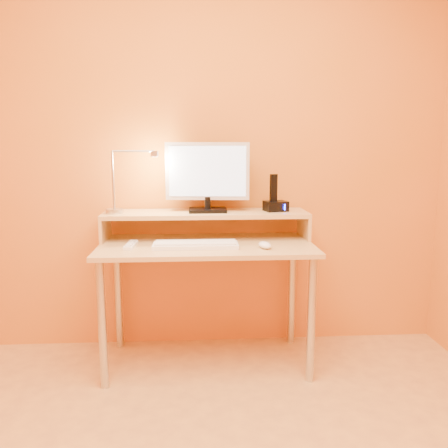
{
  "coord_description": "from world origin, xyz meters",
  "views": [
    {
      "loc": [
        -0.06,
        -1.35,
        1.27
      ],
      "look_at": [
        0.1,
        1.13,
        0.84
      ],
      "focal_mm": 36.68,
      "sensor_mm": 36.0,
      "label": 1
    }
  ],
  "objects": [
    {
      "name": "desk_leg_br",
      "position": [
        0.55,
        1.43,
        0.35
      ],
      "size": [
        0.04,
        0.04,
        0.69
      ],
      "primitive_type": "cylinder",
      "color": "#B7B7B7",
      "rests_on": "floor"
    },
    {
      "name": "desk_leg_fl",
      "position": [
        -0.55,
        0.93,
        0.35
      ],
      "size": [
        0.04,
        0.04,
        0.69
      ],
      "primitive_type": "cylinder",
      "color": "#B7B7B7",
      "rests_on": "floor"
    },
    {
      "name": "monitor_back",
      "position": [
        0.01,
        1.36,
        1.12
      ],
      "size": [
        0.44,
        0.05,
        0.28
      ],
      "primitive_type": "cube",
      "rotation": [
        0.0,
        0.0,
        -0.08
      ],
      "color": "black",
      "rests_on": "monitor_panel"
    },
    {
      "name": "lamp_base",
      "position": [
        -0.53,
        1.3,
        0.89
      ],
      "size": [
        0.1,
        0.1,
        0.02
      ],
      "primitive_type": "cylinder",
      "color": "#B7B7B7",
      "rests_on": "desk_shelf"
    },
    {
      "name": "lamp_head",
      "position": [
        -0.29,
        1.3,
        1.22
      ],
      "size": [
        0.04,
        0.04,
        0.03
      ],
      "primitive_type": "cylinder",
      "color": "#B7B7B7",
      "rests_on": "lamp_arm"
    },
    {
      "name": "monitor_panel",
      "position": [
        0.01,
        1.34,
        1.12
      ],
      "size": [
        0.49,
        0.07,
        0.33
      ],
      "primitive_type": "cube",
      "rotation": [
        0.0,
        0.0,
        -0.08
      ],
      "color": "silver",
      "rests_on": "monitor_neck"
    },
    {
      "name": "desk_lower",
      "position": [
        0.0,
        1.18,
        0.71
      ],
      "size": [
        1.2,
        0.6,
        0.02
      ],
      "primitive_type": "cube",
      "color": "tan",
      "rests_on": "floor"
    },
    {
      "name": "monitor_neck",
      "position": [
        0.01,
        1.33,
        0.93
      ],
      "size": [
        0.04,
        0.04,
        0.07
      ],
      "primitive_type": "cylinder",
      "color": "black",
      "rests_on": "monitor_foot"
    },
    {
      "name": "wall_back",
      "position": [
        0.0,
        1.5,
        1.25
      ],
      "size": [
        3.0,
        0.04,
        2.5
      ],
      "primitive_type": "cube",
      "color": "orange",
      "rests_on": "floor"
    },
    {
      "name": "shelf_riser_right",
      "position": [
        0.59,
        1.33,
        0.79
      ],
      "size": [
        0.02,
        0.3,
        0.14
      ],
      "primitive_type": "cube",
      "color": "tan",
      "rests_on": "desk_lower"
    },
    {
      "name": "desk_leg_fr",
      "position": [
        0.55,
        0.93,
        0.35
      ],
      "size": [
        0.04,
        0.04,
        0.69
      ],
      "primitive_type": "cylinder",
      "color": "#B7B7B7",
      "rests_on": "floor"
    },
    {
      "name": "lamp_arm",
      "position": [
        -0.41,
        1.3,
        1.24
      ],
      "size": [
        0.24,
        0.01,
        0.01
      ],
      "primitive_type": "cylinder",
      "rotation": [
        0.0,
        1.57,
        0.0
      ],
      "color": "#B7B7B7",
      "rests_on": "lamp_post"
    },
    {
      "name": "remote_control",
      "position": [
        -0.42,
        1.12,
        0.73
      ],
      "size": [
        0.06,
        0.18,
        0.02
      ],
      "primitive_type": "cube",
      "rotation": [
        0.0,
        0.0,
        -0.07
      ],
      "color": "white",
      "rests_on": "desk_lower"
    },
    {
      "name": "mouse",
      "position": [
        0.31,
        1.04,
        0.74
      ],
      "size": [
        0.08,
        0.12,
        0.04
      ],
      "primitive_type": "ellipsoid",
      "rotation": [
        0.0,
        0.0,
        0.24
      ],
      "color": "white",
      "rests_on": "desk_lower"
    },
    {
      "name": "keyboard",
      "position": [
        -0.06,
        1.09,
        0.73
      ],
      "size": [
        0.46,
        0.15,
        0.02
      ],
      "primitive_type": "cube",
      "rotation": [
        0.0,
        0.0,
        -0.01
      ],
      "color": "white",
      "rests_on": "desk_lower"
    },
    {
      "name": "phone_handset",
      "position": [
        0.4,
        1.33,
        1.02
      ],
      "size": [
        0.04,
        0.03,
        0.16
      ],
      "primitive_type": "cube",
      "rotation": [
        0.0,
        0.0,
        0.25
      ],
      "color": "black",
      "rests_on": "phone_dock"
    },
    {
      "name": "desk_leg_bl",
      "position": [
        -0.55,
        1.43,
        0.35
      ],
      "size": [
        0.04,
        0.04,
        0.69
      ],
      "primitive_type": "cylinder",
      "color": "#B7B7B7",
      "rests_on": "floor"
    },
    {
      "name": "phone_dock",
      "position": [
        0.42,
        1.33,
        0.91
      ],
      "size": [
        0.15,
        0.13,
        0.06
      ],
      "primitive_type": "cube",
      "rotation": [
        0.0,
        0.0,
        0.25
      ],
      "color": "black",
      "rests_on": "desk_shelf"
    },
    {
      "name": "lamp_post",
      "position": [
        -0.53,
        1.3,
        1.07
      ],
      "size": [
        0.01,
        0.01,
        0.33
      ],
      "primitive_type": "cylinder",
      "color": "#B7B7B7",
      "rests_on": "lamp_base"
    },
    {
      "name": "shelf_riser_left",
      "position": [
        -0.59,
        1.33,
        0.79
      ],
      "size": [
        0.02,
        0.3,
        0.14
      ],
      "primitive_type": "cube",
      "color": "tan",
      "rests_on": "desk_lower"
    },
    {
      "name": "monitor_screen",
      "position": [
        0.01,
        1.32,
        1.12
      ],
      "size": [
        0.45,
        0.04,
        0.29
      ],
      "primitive_type": "cube",
      "rotation": [
        0.0,
        0.0,
        -0.08
      ],
      "color": "#BDD9FE",
      "rests_on": "monitor_panel"
    },
    {
      "name": "lamp_bulb",
      "position": [
        -0.29,
        1.3,
        1.2
      ],
      "size": [
        0.03,
        0.03,
        0.0
      ],
      "primitive_type": "cylinder",
      "color": "#FFEAC6",
      "rests_on": "lamp_head"
    },
    {
      "name": "phone_led",
      "position": [
        0.46,
        1.28,
        0.91
      ],
      "size": [
        0.01,
        0.0,
        0.04
      ],
      "primitive_type": "cube",
      "color": "#1C2AF5",
      "rests_on": "phone_dock"
    },
    {
      "name": "monitor_foot",
      "position": [
        0.01,
        1.33,
        0.89
      ],
      "size": [
        0.22,
        0.16,
        0.02
      ],
      "primitive_type": "cube",
      "color": "black",
      "rests_on": "desk_shelf"
    },
    {
      "name": "desk_shelf",
      "position": [
        0.0,
        1.33,
        0.87
      ],
      "size": [
        1.2,
        0.3,
        0.02
      ],
      "primitive_type": "cube",
      "color": "tan",
      "rests_on": "desk_lower"
    }
  ]
}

